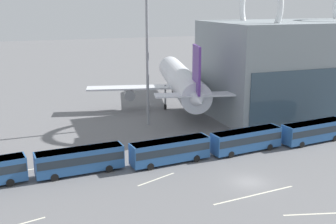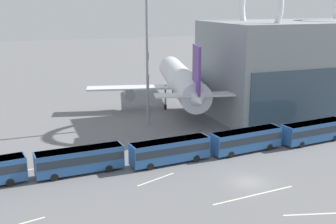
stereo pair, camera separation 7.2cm
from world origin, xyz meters
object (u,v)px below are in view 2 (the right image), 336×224
(airliner_at_gate_far, at_px, (182,81))
(shuttle_bus_4, at_px, (314,131))
(shuttle_bus_2, at_px, (170,150))
(floodlight_mast, at_px, (147,0))
(shuttle_bus_1, at_px, (80,159))
(shuttle_bus_3, at_px, (246,139))

(airliner_at_gate_far, bearing_deg, shuttle_bus_4, -145.47)
(shuttle_bus_2, relative_size, shuttle_bus_4, 1.00)
(airliner_at_gate_far, distance_m, floodlight_mast, 21.91)
(airliner_at_gate_far, height_order, shuttle_bus_1, airliner_at_gate_far)
(shuttle_bus_2, bearing_deg, shuttle_bus_3, -3.06)
(airliner_at_gate_far, height_order, shuttle_bus_2, airliner_at_gate_far)
(airliner_at_gate_far, bearing_deg, shuttle_bus_2, 168.42)
(floodlight_mast, bearing_deg, shuttle_bus_4, -41.01)
(shuttle_bus_3, relative_size, shuttle_bus_4, 1.00)
(shuttle_bus_1, xyz_separation_m, floodlight_mast, (15.34, 18.90, 20.27))
(shuttle_bus_1, distance_m, shuttle_bus_3, 24.81)
(airliner_at_gate_far, height_order, floodlight_mast, floodlight_mast)
(floodlight_mast, bearing_deg, airliner_at_gate_far, 42.77)
(shuttle_bus_3, bearing_deg, shuttle_bus_2, 175.70)
(shuttle_bus_1, relative_size, shuttle_bus_2, 1.00)
(shuttle_bus_1, relative_size, shuttle_bus_4, 0.99)
(shuttle_bus_1, xyz_separation_m, shuttle_bus_4, (37.21, -0.12, 0.00))
(floodlight_mast, bearing_deg, shuttle_bus_3, -63.65)
(shuttle_bus_3, bearing_deg, floodlight_mast, 109.93)
(airliner_at_gate_far, height_order, shuttle_bus_3, airliner_at_gate_far)
(shuttle_bus_2, distance_m, shuttle_bus_3, 12.41)
(airliner_at_gate_far, relative_size, shuttle_bus_4, 3.68)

